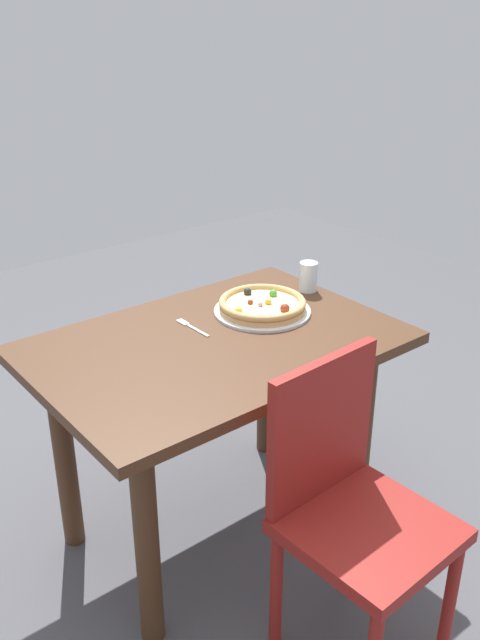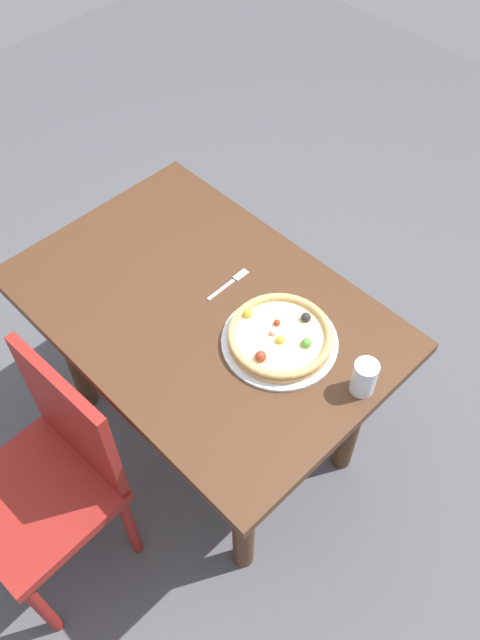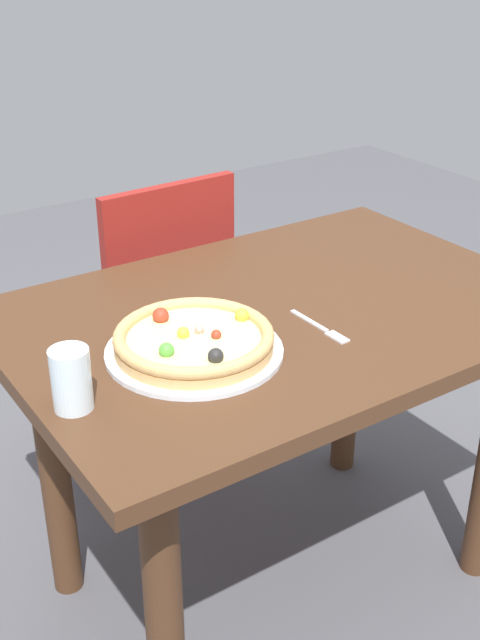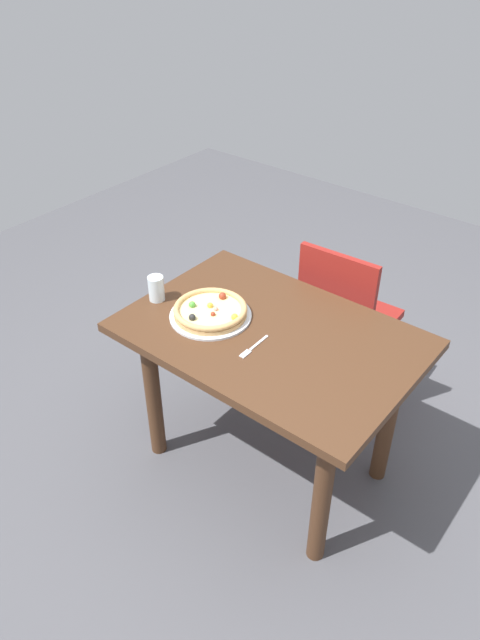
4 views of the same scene
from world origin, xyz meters
name	(u,v)px [view 2 (image 2 of 4)]	position (x,y,z in m)	size (l,w,h in m)	color
ground_plane	(211,428)	(0.00, 0.00, 0.00)	(6.00, 6.00, 0.00)	#4C4C51
dining_table	(204,333)	(0.00, 0.00, 0.62)	(1.14, 0.78, 0.75)	#472B19
chair_near	(51,477)	(0.00, -0.60, 0.49)	(0.42, 0.42, 0.88)	maroon
plate	(280,341)	(0.25, 0.07, 0.75)	(0.33, 0.33, 0.01)	silver
pizza	(280,336)	(0.25, 0.07, 0.78)	(0.30, 0.30, 0.05)	tan
fork	(231,282)	(-0.01, 0.13, 0.75)	(0.02, 0.17, 0.00)	silver
drinking_glass	(364,377)	(0.51, 0.11, 0.80)	(0.07, 0.07, 0.11)	silver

